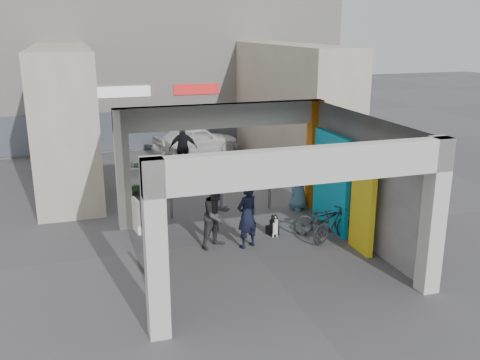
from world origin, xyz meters
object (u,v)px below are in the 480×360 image
object	(u,v)px
cafe_set	(148,182)
man_back_turned	(216,215)
produce_stand	(141,184)
bicycle_rear	(332,225)
man_with_dog	(247,216)
white_van	(196,140)
man_crates	(183,148)
bicycle_front	(324,219)
border_collie	(273,227)
man_elderly	(299,183)

from	to	relation	value
cafe_set	man_back_turned	size ratio (longest dim) A/B	0.89
produce_stand	bicycle_rear	xyz separation A→B (m)	(4.42, -6.00, 0.14)
man_with_dog	white_van	xyz separation A→B (m)	(1.13, 10.89, -0.21)
man_crates	bicycle_front	xyz separation A→B (m)	(2.40, -7.90, -0.49)
cafe_set	man_with_dog	bearing A→B (deg)	-72.64
border_collie	man_with_dog	xyz separation A→B (m)	(-0.96, -0.53, 0.62)
cafe_set	bicycle_rear	bearing A→B (deg)	-55.62
produce_stand	bicycle_front	distance (m)	7.06
produce_stand	white_van	world-z (taller)	white_van
man_with_dog	man_back_turned	world-z (taller)	man_back_turned
border_collie	man_with_dog	world-z (taller)	man_with_dog
man_crates	produce_stand	bearing A→B (deg)	56.58
white_van	man_crates	bearing A→B (deg)	144.80
cafe_set	man_crates	world-z (taller)	man_crates
man_with_dog	man_crates	bearing A→B (deg)	-112.76
man_with_dog	bicycle_rear	bearing A→B (deg)	149.60
produce_stand	bicycle_front	bearing A→B (deg)	-60.56
man_back_turned	bicycle_front	xyz separation A→B (m)	(3.13, -0.09, -0.43)
produce_stand	border_collie	xyz separation A→B (m)	(3.02, -5.17, -0.07)
bicycle_rear	white_van	bearing A→B (deg)	-17.71
man_with_dog	man_back_turned	size ratio (longest dim) A/B	0.99
bicycle_front	bicycle_rear	world-z (taller)	bicycle_rear
man_elderly	cafe_set	bearing A→B (deg)	118.69
border_collie	man_crates	distance (m)	7.66
cafe_set	bicycle_front	bearing A→B (deg)	-53.32
produce_stand	man_elderly	distance (m)	5.68
cafe_set	bicycle_rear	xyz separation A→B (m)	(4.18, -6.11, 0.13)
border_collie	man_back_turned	xyz separation A→B (m)	(-1.73, -0.25, 0.63)
cafe_set	man_back_turned	distance (m)	5.66
man_with_dog	cafe_set	bearing A→B (deg)	-95.63
border_collie	white_van	world-z (taller)	white_van
man_elderly	produce_stand	bearing A→B (deg)	121.09
produce_stand	man_with_dog	size ratio (longest dim) A/B	0.72
produce_stand	man_with_dog	xyz separation A→B (m)	(2.06, -5.69, 0.55)
man_with_dog	produce_stand	bearing A→B (deg)	-93.13
cafe_set	man_with_dog	size ratio (longest dim) A/B	0.90
man_back_turned	white_van	size ratio (longest dim) A/B	0.46
man_crates	bicycle_rear	size ratio (longest dim) A/B	1.22
man_with_dog	bicycle_rear	xyz separation A→B (m)	(2.37, -0.31, -0.41)
man_back_turned	man_with_dog	bearing A→B (deg)	-45.98
white_van	man_back_turned	bearing A→B (deg)	157.22
bicycle_front	white_van	bearing A→B (deg)	16.46
produce_stand	white_van	xyz separation A→B (m)	(3.19, 5.19, 0.34)
cafe_set	border_collie	size ratio (longest dim) A/B	2.39
cafe_set	man_crates	size ratio (longest dim) A/B	0.83
man_back_turned	white_van	xyz separation A→B (m)	(1.90, 10.61, -0.23)
produce_stand	man_back_turned	size ratio (longest dim) A/B	0.71
produce_stand	bicycle_front	size ratio (longest dim) A/B	0.71
man_with_dog	white_van	distance (m)	10.95
white_van	man_elderly	bearing A→B (deg)	176.94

